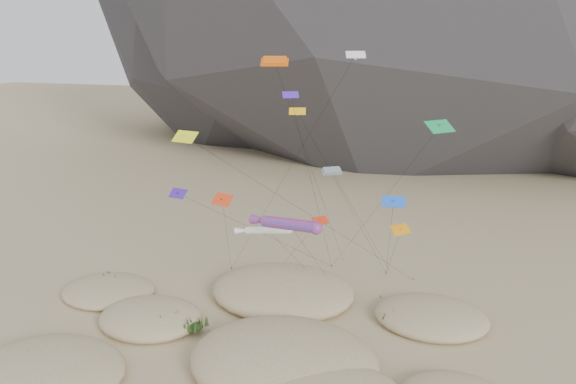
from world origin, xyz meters
name	(u,v)px	position (x,y,z in m)	size (l,w,h in m)	color
ground	(242,380)	(0.00, 0.00, 0.00)	(500.00, 500.00, 0.00)	#CCB789
dunes	(256,345)	(-0.34, 4.61, 0.78)	(49.20, 39.55, 4.56)	#CCB789
dune_grass	(250,348)	(-0.65, 3.91, 0.84)	(42.71, 29.64, 1.50)	black
kite_stakes	(328,276)	(2.49, 23.17, 0.15)	(22.78, 7.59, 0.30)	#3F2D1E
rainbow_tube_kite	(287,224)	(2.10, 6.72, 12.44)	(7.74, 16.59, 13.33)	#FC1A3E
white_tube_kite	(265,230)	(-1.09, 9.77, 10.46)	(5.88, 13.59, 11.05)	white
orange_parafoil	(276,65)	(-1.22, 13.92, 26.28)	(5.94, 16.05, 27.11)	#D6550B
multi_parafoil	(333,173)	(4.59, 14.62, 15.58)	(6.04, 14.29, 16.21)	red
delta_kites	(308,164)	(2.81, 11.29, 17.11)	(28.06, 19.54, 27.63)	white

